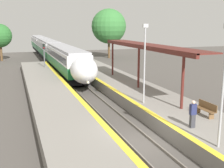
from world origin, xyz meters
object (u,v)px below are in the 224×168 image
Objects in this scene: railway_signal at (44,56)px; lamppost_near at (224,79)px; train at (49,49)px; platform_bench at (206,108)px; lamppost_mid at (145,59)px; person_waiting at (193,114)px.

lamppost_near is (4.94, -29.06, 1.69)m from railway_signal.
train reaches higher than platform_bench.
train is 44.64m from lamppost_near.
lamppost_mid reaches higher than train.
railway_signal reaches higher than person_waiting.
lamppost_mid is (2.40, -36.38, 2.04)m from train.
train is 10.32× the size of lamppost_mid.
lamppost_near is at bearing -97.73° from person_waiting.
lamppost_near is at bearing -86.92° from train.
person_waiting is at bearing -143.72° from platform_bench.
lamppost_mid is at bearing 121.12° from platform_bench.
railway_signal is 0.71× the size of lamppost_mid.
lamppost_mid is (0.00, 8.15, 0.00)m from lamppost_near.
lamppost_mid is at bearing 93.62° from person_waiting.
lamppost_mid is at bearing -76.70° from railway_signal.
railway_signal reaches higher than train.
lamppost_near reaches higher than person_waiting.
person_waiting is at bearing 82.27° from lamppost_near.
platform_bench is 2.60m from person_waiting.
train is 14.43× the size of railway_signal.
lamppost_mid reaches higher than person_waiting.
person_waiting is 0.28× the size of lamppost_mid.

